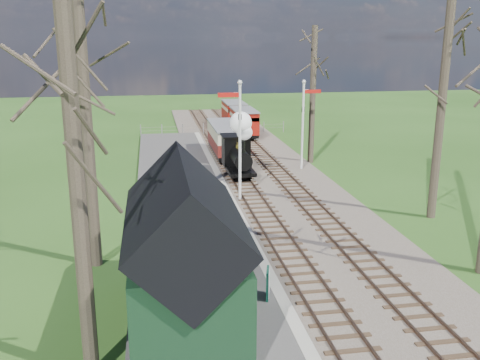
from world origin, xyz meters
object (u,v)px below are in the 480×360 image
object	(u,v)px
station_shed	(185,255)
red_carriage_b	(234,113)
semaphore_near	(239,132)
person	(229,273)
locomotive	(239,148)
sign_board	(268,283)
red_carriage_a	(244,122)
coach	(225,138)
bench	(224,288)
semaphore_far	(304,118)

from	to	relation	value
station_shed	red_carriage_b	bearing A→B (deg)	78.90
semaphore_near	person	world-z (taller)	semaphore_near
locomotive	sign_board	bearing A→B (deg)	-95.98
red_carriage_a	red_carriage_b	world-z (taller)	same
sign_board	person	size ratio (longest dim) A/B	0.79
station_shed	person	distance (m)	2.70
coach	sign_board	size ratio (longest dim) A/B	6.60
locomotive	bench	xyz separation A→B (m)	(-3.01, -15.37, -1.33)
station_shed	person	size ratio (longest dim) A/B	5.12
sign_board	person	bearing A→B (deg)	148.34
station_shed	semaphore_near	xyz separation A→B (m)	(3.53, 12.00, 1.35)
person	red_carriage_a	bearing A→B (deg)	1.49
red_carriage_a	red_carriage_b	size ratio (longest dim) A/B	1.00
bench	sign_board	bearing A→B (deg)	-8.79
bench	red_carriage_b	bearing A→B (deg)	80.59
station_shed	coach	world-z (taller)	station_shed
station_shed	red_carriage_a	bearing A→B (deg)	76.90
semaphore_near	semaphore_far	xyz separation A→B (m)	(5.14, 6.00, -0.27)
semaphore_far	coach	xyz separation A→B (m)	(-4.37, 4.63, -1.97)
red_carriage_b	bench	xyz separation A→B (m)	(-5.63, -33.94, -0.82)
semaphore_near	red_carriage_a	size ratio (longest dim) A/B	1.36
person	semaphore_near	bearing A→B (deg)	1.37
locomotive	red_carriage_b	xyz separation A→B (m)	(2.61, 18.57, -0.51)
locomotive	station_shed	bearing A→B (deg)	-104.50
sign_board	station_shed	bearing A→B (deg)	-159.43
coach	red_carriage_a	world-z (taller)	coach
station_shed	sign_board	distance (m)	3.25
red_carriage_a	sign_board	bearing A→B (deg)	-98.43
locomotive	person	world-z (taller)	locomotive
semaphore_far	bench	world-z (taller)	semaphore_far
locomotive	bench	world-z (taller)	locomotive
semaphore_far	sign_board	distance (m)	18.23
red_carriage_b	red_carriage_a	bearing A→B (deg)	-90.00
bench	person	size ratio (longest dim) A/B	1.06
bench	station_shed	bearing A→B (deg)	-136.44
station_shed	red_carriage_a	size ratio (longest dim) A/B	1.37
sign_board	person	distance (m)	1.34
bench	person	bearing A→B (deg)	62.62
coach	sign_board	xyz separation A→B (m)	(-1.64, -21.64, -0.69)
sign_board	semaphore_far	bearing A→B (deg)	70.51
locomotive	coach	xyz separation A→B (m)	(0.01, 6.06, -0.50)
coach	bench	bearing A→B (deg)	-98.04
locomotive	red_carriage_a	distance (m)	13.34
person	sign_board	bearing A→B (deg)	-109.29
red_carriage_b	person	world-z (taller)	red_carriage_b
locomotive	person	distance (m)	15.17
sign_board	red_carriage_b	bearing A→B (deg)	82.92
red_carriage_a	person	xyz separation A→B (m)	(-5.37, -27.95, -0.55)
semaphore_near	semaphore_far	world-z (taller)	semaphore_near
sign_board	person	world-z (taller)	person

